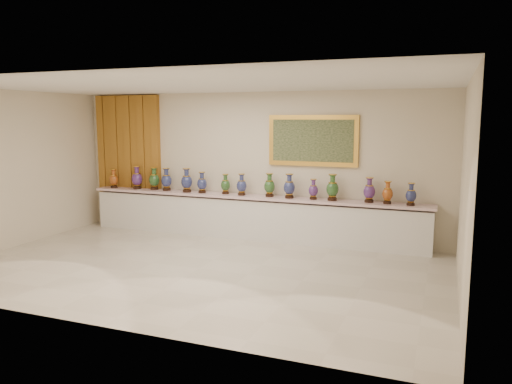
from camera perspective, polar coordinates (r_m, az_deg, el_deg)
ground at (r=8.42m, az=-6.55°, el=-8.68°), size 8.00×8.00×0.00m
room at (r=11.38m, az=-11.47°, el=3.81°), size 8.00×8.00×8.00m
counter at (r=10.32m, az=-0.75°, el=-2.94°), size 7.28×0.48×0.90m
vase_0 at (r=11.78m, az=-15.94°, el=1.39°), size 0.24×0.24×0.43m
vase_1 at (r=11.46m, az=-13.45°, el=1.49°), size 0.29×0.29×0.51m
vase_2 at (r=11.26m, az=-11.56°, el=1.39°), size 0.25×0.25×0.50m
vase_3 at (r=11.08m, az=-10.19°, el=1.31°), size 0.30×0.30×0.49m
vase_4 at (r=10.76m, az=-7.92°, el=1.20°), size 0.28×0.28×0.51m
vase_5 at (r=10.62m, az=-6.19°, el=0.97°), size 0.21×0.21×0.45m
vase_6 at (r=10.44m, az=-3.51°, el=0.81°), size 0.22×0.22×0.42m
vase_7 at (r=10.23m, az=-1.66°, el=0.73°), size 0.22×0.22×0.45m
vase_8 at (r=10.05m, az=1.56°, el=0.67°), size 0.26×0.26×0.47m
vase_9 at (r=9.87m, az=3.83°, el=0.54°), size 0.26×0.26×0.49m
vase_10 at (r=9.78m, az=6.57°, el=0.20°), size 0.23×0.23×0.40m
vase_11 at (r=9.68m, az=8.73°, el=0.37°), size 0.29×0.29×0.51m
vase_12 at (r=9.60m, az=12.82°, el=0.09°), size 0.28×0.28×0.47m
vase_13 at (r=9.53m, az=14.80°, el=-0.18°), size 0.22×0.22×0.42m
vase_14 at (r=9.46m, az=17.30°, el=-0.37°), size 0.25×0.25×0.41m
label_card at (r=11.31m, az=-13.14°, el=0.24°), size 0.10×0.06×0.00m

